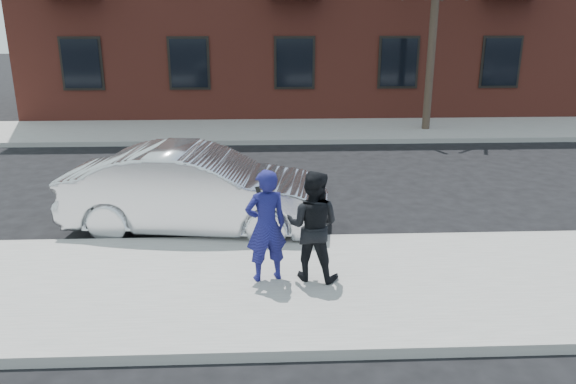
{
  "coord_description": "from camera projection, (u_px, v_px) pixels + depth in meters",
  "views": [
    {
      "loc": [
        -1.04,
        -7.73,
        3.99
      ],
      "look_at": [
        -0.69,
        0.4,
        1.36
      ],
      "focal_mm": 35.0,
      "sensor_mm": 36.0,
      "label": 1
    }
  ],
  "objects": [
    {
      "name": "man_peacoat",
      "position": [
        313.0,
        226.0,
        8.24
      ],
      "size": [
        0.97,
        0.85,
        1.67
      ],
      "rotation": [
        0.0,
        0.0,
        2.82
      ],
      "color": "black",
      "rests_on": "near_sidewalk"
    },
    {
      "name": "ground",
      "position": [
        334.0,
        283.0,
        8.62
      ],
      "size": [
        100.0,
        100.0,
        0.0
      ],
      "primitive_type": "plane",
      "color": "black",
      "rests_on": "ground"
    },
    {
      "name": "far_curb",
      "position": [
        297.0,
        142.0,
        17.58
      ],
      "size": [
        50.0,
        0.1,
        0.15
      ],
      "primitive_type": "cube",
      "color": "#999691",
      "rests_on": "ground"
    },
    {
      "name": "far_sidewalk",
      "position": [
        294.0,
        130.0,
        19.29
      ],
      "size": [
        50.0,
        3.5,
        0.15
      ],
      "primitive_type": "cube",
      "color": "gray",
      "rests_on": "ground"
    },
    {
      "name": "near_sidewalk",
      "position": [
        336.0,
        287.0,
        8.36
      ],
      "size": [
        50.0,
        3.5,
        0.15
      ],
      "primitive_type": "cube",
      "color": "gray",
      "rests_on": "ground"
    },
    {
      "name": "silver_sedan",
      "position": [
        197.0,
        190.0,
        10.46
      ],
      "size": [
        5.05,
        2.3,
        1.61
      ],
      "primitive_type": "imported",
      "rotation": [
        0.0,
        0.0,
        1.45
      ],
      "color": "silver",
      "rests_on": "ground"
    },
    {
      "name": "man_hoodie",
      "position": [
        266.0,
        226.0,
        8.19
      ],
      "size": [
        0.71,
        0.56,
        1.7
      ],
      "rotation": [
        0.0,
        0.0,
        3.42
      ],
      "color": "navy",
      "rests_on": "near_sidewalk"
    },
    {
      "name": "near_curb",
      "position": [
        323.0,
        240.0,
        10.07
      ],
      "size": [
        50.0,
        0.1,
        0.15
      ],
      "primitive_type": "cube",
      "color": "#999691",
      "rests_on": "ground"
    }
  ]
}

